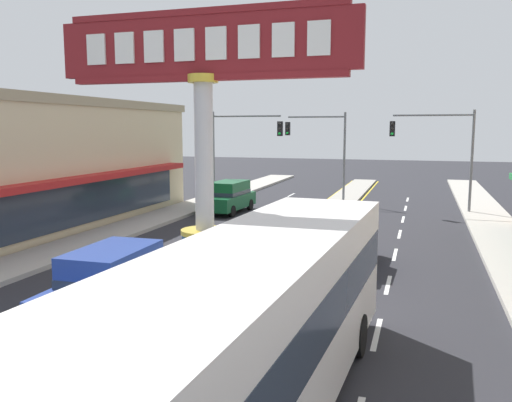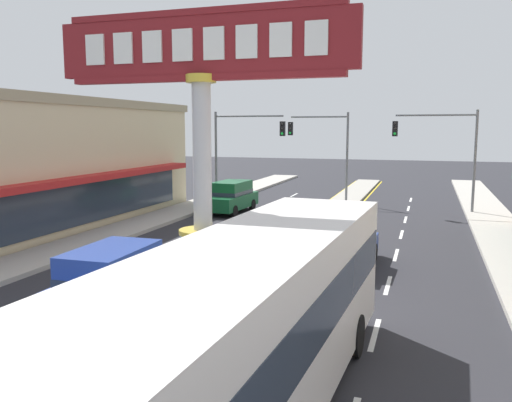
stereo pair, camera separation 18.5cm
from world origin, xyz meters
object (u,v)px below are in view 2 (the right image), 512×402
at_px(sedan_far_right_lane, 347,246).
at_px(suv_mid_left_lane, 231,196).
at_px(traffic_light_median_far, 325,142).
at_px(bus_near_right_lane, 252,322).
at_px(traffic_light_left_side, 241,142).
at_px(traffic_light_right_side, 444,143).
at_px(district_sign, 202,160).
at_px(suv_near_left_lane, 109,282).

xyz_separation_m(sedan_far_right_lane, suv_mid_left_lane, (-8.67, 10.61, 0.20)).
xyz_separation_m(traffic_light_median_far, bus_near_right_lane, (4.05, -28.04, -2.33)).
bearing_deg(traffic_light_left_side, bus_near_right_lane, -69.86).
relative_size(traffic_light_right_side, sedan_far_right_lane, 1.42).
bearing_deg(sedan_far_right_lane, suv_mid_left_lane, 129.26).
relative_size(district_sign, bus_near_right_lane, 0.69).
bearing_deg(traffic_light_right_side, suv_mid_left_lane, -163.65).
distance_m(district_sign, traffic_light_right_side, 22.22).
relative_size(traffic_light_left_side, suv_near_left_lane, 1.33).
distance_m(traffic_light_median_far, sedan_far_right_lane, 17.65).
bearing_deg(suv_mid_left_lane, district_sign, -71.34).
height_order(traffic_light_right_side, traffic_light_median_far, same).
bearing_deg(suv_mid_left_lane, traffic_light_left_side, 96.28).
height_order(traffic_light_left_side, sedan_far_right_lane, traffic_light_left_side).
bearing_deg(district_sign, traffic_light_right_side, 73.60).
xyz_separation_m(district_sign, traffic_light_left_side, (-6.27, 20.35, -0.09)).
xyz_separation_m(district_sign, sedan_far_right_lane, (2.69, 7.11, -3.55)).
bearing_deg(bus_near_right_lane, suv_mid_left_lane, 111.69).
bearing_deg(sedan_far_right_lane, traffic_light_left_side, 124.09).
distance_m(traffic_light_right_side, suv_mid_left_lane, 13.18).
bearing_deg(suv_mid_left_lane, traffic_light_median_far, 53.47).
bearing_deg(traffic_light_median_far, traffic_light_left_side, -143.69).
xyz_separation_m(traffic_light_left_side, sedan_far_right_lane, (8.96, -13.24, -3.46)).
height_order(traffic_light_median_far, bus_near_right_lane, traffic_light_median_far).
distance_m(traffic_light_right_side, traffic_light_median_far, 8.08).
height_order(bus_near_right_lane, suv_near_left_lane, bus_near_right_lane).
height_order(traffic_light_left_side, suv_mid_left_lane, traffic_light_left_side).
xyz_separation_m(bus_near_right_lane, suv_near_left_lane, (-5.38, 3.84, -0.88)).
relative_size(district_sign, sedan_far_right_lane, 1.80).
height_order(traffic_light_median_far, sedan_far_right_lane, traffic_light_median_far).
bearing_deg(bus_near_right_lane, traffic_light_right_side, 81.97).
distance_m(traffic_light_right_side, sedan_far_right_lane, 15.05).
distance_m(traffic_light_median_far, suv_mid_left_lane, 8.40).
relative_size(sedan_far_right_lane, suv_mid_left_lane, 0.93).
bearing_deg(bus_near_right_lane, sedan_far_right_lane, 90.02).
height_order(traffic_light_left_side, bus_near_right_lane, traffic_light_left_side).
height_order(traffic_light_left_side, traffic_light_right_side, same).
height_order(traffic_light_right_side, bus_near_right_lane, traffic_light_right_side).
distance_m(traffic_light_median_far, suv_near_left_lane, 24.44).
distance_m(district_sign, traffic_light_left_side, 21.29).
height_order(district_sign, suv_mid_left_lane, district_sign).
bearing_deg(traffic_light_right_side, traffic_light_left_side, -175.60).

